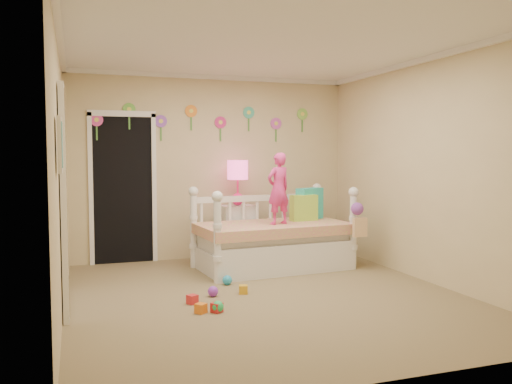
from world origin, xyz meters
name	(u,v)px	position (x,y,z in m)	size (l,w,h in m)	color
floor	(265,296)	(0.00, 0.00, 0.00)	(4.00, 4.50, 0.01)	#7F684C
ceiling	(266,44)	(0.00, 0.00, 2.60)	(4.00, 4.50, 0.01)	white
back_wall	(212,167)	(0.00, 2.25, 1.30)	(4.00, 0.01, 2.60)	tan
left_wall	(59,174)	(-2.00, 0.00, 1.30)	(0.01, 4.50, 2.60)	tan
right_wall	(428,170)	(2.00, 0.00, 1.30)	(0.01, 4.50, 2.60)	tan
crown_molding	(266,47)	(0.00, 0.00, 2.57)	(4.00, 4.50, 0.06)	white
daybed	(273,228)	(0.55, 1.25, 0.53)	(1.96, 1.06, 1.07)	white
pillow_turquoise	(310,204)	(1.18, 1.47, 0.81)	(0.43, 0.15, 0.43)	#26BEB1
pillow_lime	(304,208)	(1.03, 1.34, 0.77)	(0.37, 0.14, 0.35)	#A3DB42
child	(278,189)	(0.58, 1.12, 1.05)	(0.33, 0.22, 0.91)	#EF368E
nightstand	(238,232)	(0.30, 1.97, 0.38)	(0.46, 0.35, 0.77)	white
table_lamp	(238,176)	(0.30, 1.97, 1.19)	(0.29, 0.29, 0.64)	#EF1F69
closet_doorway	(123,187)	(-1.25, 2.23, 1.03)	(0.90, 0.04, 2.07)	black
flower_decals	(206,122)	(-0.09, 2.24, 1.94)	(3.40, 0.02, 0.50)	#B2668C
mirror_closet	(65,199)	(-1.96, 0.30, 1.05)	(0.07, 1.30, 2.10)	white
wall_picture	(60,145)	(-1.97, -0.90, 1.55)	(0.05, 0.34, 0.42)	white
hanging_bag	(358,221)	(1.49, 0.70, 0.65)	(0.20, 0.16, 0.36)	beige
toy_scatter	(221,289)	(-0.42, 0.22, 0.06)	(0.80, 1.30, 0.11)	#996666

